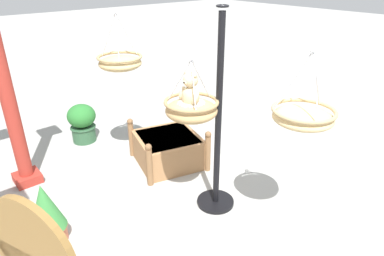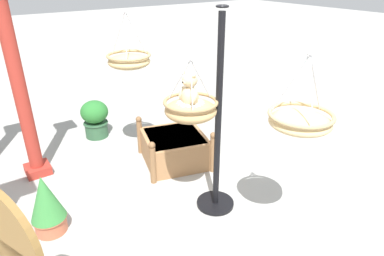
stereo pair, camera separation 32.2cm
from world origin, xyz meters
TOP-DOWN VIEW (x-y plane):
  - ground_plane at (0.00, 0.00)m, footprint 40.00×40.00m
  - display_pole_central at (-0.23, -0.17)m, footprint 0.44×0.44m
  - hanging_basket_with_teddy at (-0.08, 0.08)m, footprint 0.57×0.57m
  - teddy_bear at (-0.08, 0.11)m, footprint 0.27×0.24m
  - hanging_basket_left_high at (-1.06, -0.41)m, footprint 0.58×0.58m
  - hanging_basket_right_low at (1.33, 0.10)m, footprint 0.58×0.58m
  - greenhouse_pillar_far_back at (1.69, 1.41)m, footprint 0.33×0.33m
  - wooden_planter_box at (0.89, -0.30)m, footprint 1.12×1.12m
  - potted_plant_fern_front at (0.42, 1.56)m, footprint 0.36×0.36m
  - potted_plant_conical_shrub at (2.32, 0.34)m, footprint 0.44×0.44m

SIDE VIEW (x-z plane):
  - ground_plane at x=0.00m, z-range 0.00..0.00m
  - wooden_planter_box at x=0.89m, z-range -0.07..0.53m
  - potted_plant_conical_shrub at x=2.32m, z-range 0.02..0.64m
  - potted_plant_fern_front at x=0.42m, z-range 0.00..0.69m
  - display_pole_central at x=-0.23m, z-range -0.45..1.81m
  - greenhouse_pillar_far_back at x=1.69m, z-range -0.05..2.46m
  - hanging_basket_with_teddy at x=-0.08m, z-range 0.92..1.57m
  - hanging_basket_left_high at x=-1.06m, z-range 1.00..1.69m
  - teddy_bear at x=-0.08m, z-range 1.22..1.62m
  - hanging_basket_right_low at x=1.33m, z-range 1.09..1.82m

